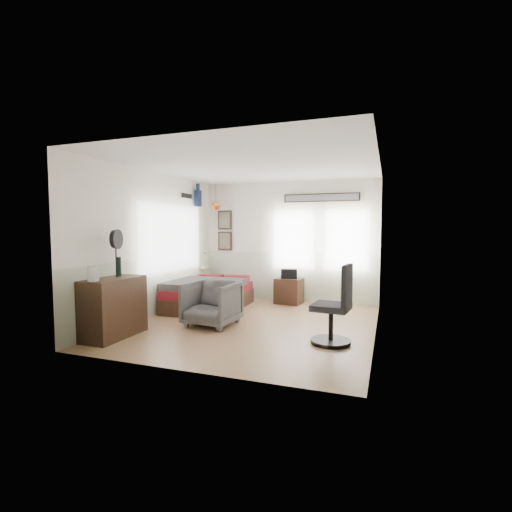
% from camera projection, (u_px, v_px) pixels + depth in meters
% --- Properties ---
extents(ground_plane, '(4.00, 4.50, 0.01)m').
position_uv_depth(ground_plane, '(254.00, 324.00, 6.39)').
color(ground_plane, '#AE7E4D').
extents(room_shell, '(4.02, 4.52, 2.71)m').
position_uv_depth(room_shell, '(253.00, 231.00, 6.47)').
color(room_shell, silver).
rests_on(room_shell, ground_plane).
extents(wall_decor, '(3.55, 1.32, 1.44)m').
position_uv_depth(wall_decor, '(238.00, 209.00, 8.44)').
color(wall_decor, black).
rests_on(wall_decor, room_shell).
extents(bed, '(1.42, 1.92, 0.60)m').
position_uv_depth(bed, '(209.00, 294.00, 7.64)').
color(bed, '#312015').
rests_on(bed, ground_plane).
extents(dresser, '(0.48, 1.00, 0.90)m').
position_uv_depth(dresser, '(114.00, 308.00, 5.61)').
color(dresser, '#312015').
rests_on(dresser, ground_plane).
extents(armchair, '(0.86, 0.89, 0.76)m').
position_uv_depth(armchair, '(212.00, 303.00, 6.28)').
color(armchair, '#505050').
rests_on(armchair, ground_plane).
extents(nightstand, '(0.61, 0.51, 0.56)m').
position_uv_depth(nightstand, '(289.00, 291.00, 8.14)').
color(nightstand, '#312015').
rests_on(nightstand, ground_plane).
extents(task_chair, '(0.57, 0.57, 1.14)m').
position_uv_depth(task_chair, '(335.00, 312.00, 5.25)').
color(task_chair, black).
rests_on(task_chair, ground_plane).
extents(kettle, '(0.18, 0.16, 0.21)m').
position_uv_depth(kettle, '(93.00, 274.00, 5.25)').
color(kettle, silver).
rests_on(kettle, dresser).
extents(bottle, '(0.08, 0.08, 0.30)m').
position_uv_depth(bottle, '(119.00, 267.00, 5.79)').
color(bottle, black).
rests_on(bottle, dresser).
extents(stand_fan, '(0.14, 0.30, 0.73)m').
position_uv_depth(stand_fan, '(116.00, 240.00, 5.65)').
color(stand_fan, black).
rests_on(stand_fan, dresser).
extents(black_bag, '(0.39, 0.30, 0.20)m').
position_uv_depth(black_bag, '(289.00, 274.00, 8.11)').
color(black_bag, black).
rests_on(black_bag, nightstand).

